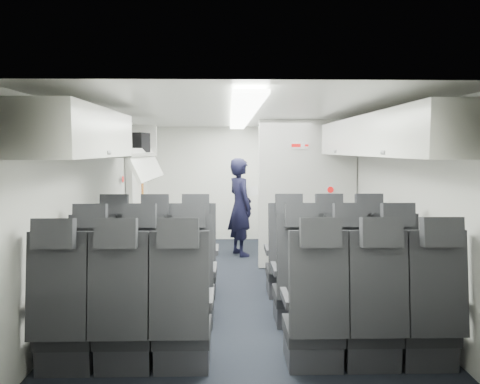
{
  "coord_description": "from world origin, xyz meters",
  "views": [
    {
      "loc": [
        -0.15,
        -5.89,
        1.73
      ],
      "look_at": [
        0.0,
        0.4,
        1.15
      ],
      "focal_mm": 35.0,
      "sensor_mm": 36.0,
      "label": 1
    }
  ],
  "objects_px": {
    "galley_unit": "(288,191)",
    "boarding_door": "(135,198)",
    "seat_row_front": "(242,263)",
    "carry_on_bag": "(131,143)",
    "seat_row_mid": "(245,285)",
    "seat_row_rear": "(248,319)",
    "flight_attendant": "(240,207)"
  },
  "relations": [
    {
      "from": "galley_unit",
      "to": "boarding_door",
      "type": "xyz_separation_m",
      "value": [
        -2.59,
        -1.17,
        0.0
      ]
    },
    {
      "from": "seat_row_front",
      "to": "carry_on_bag",
      "type": "height_order",
      "value": "carry_on_bag"
    },
    {
      "from": "carry_on_bag",
      "to": "seat_row_mid",
      "type": "bearing_deg",
      "value": -35.11
    },
    {
      "from": "seat_row_front",
      "to": "seat_row_rear",
      "type": "xyz_separation_m",
      "value": [
        0.0,
        -1.8,
        0.0
      ]
    },
    {
      "from": "seat_row_rear",
      "to": "galley_unit",
      "type": "bearing_deg",
      "value": 79.35
    },
    {
      "from": "seat_row_mid",
      "to": "boarding_door",
      "type": "distance_m",
      "value": 3.45
    },
    {
      "from": "seat_row_front",
      "to": "boarding_door",
      "type": "relative_size",
      "value": 1.79
    },
    {
      "from": "seat_row_mid",
      "to": "boarding_door",
      "type": "bearing_deg",
      "value": 118.77
    },
    {
      "from": "seat_row_front",
      "to": "galley_unit",
      "type": "relative_size",
      "value": 1.75
    },
    {
      "from": "boarding_door",
      "to": "flight_attendant",
      "type": "xyz_separation_m",
      "value": [
        1.67,
        0.1,
        -0.16
      ]
    },
    {
      "from": "carry_on_bag",
      "to": "boarding_door",
      "type": "bearing_deg",
      "value": 111.9
    },
    {
      "from": "carry_on_bag",
      "to": "seat_row_front",
      "type": "bearing_deg",
      "value": -11.43
    },
    {
      "from": "boarding_door",
      "to": "flight_attendant",
      "type": "relative_size",
      "value": 1.17
    },
    {
      "from": "seat_row_front",
      "to": "flight_attendant",
      "type": "distance_m",
      "value": 2.22
    },
    {
      "from": "seat_row_mid",
      "to": "carry_on_bag",
      "type": "xyz_separation_m",
      "value": [
        -1.39,
        1.51,
        1.41
      ]
    },
    {
      "from": "seat_row_mid",
      "to": "flight_attendant",
      "type": "relative_size",
      "value": 2.1
    },
    {
      "from": "seat_row_rear",
      "to": "boarding_door",
      "type": "height_order",
      "value": "boarding_door"
    },
    {
      "from": "seat_row_rear",
      "to": "seat_row_mid",
      "type": "bearing_deg",
      "value": 90.0
    },
    {
      "from": "galley_unit",
      "to": "seat_row_front",
      "type": "bearing_deg",
      "value": -106.28
    },
    {
      "from": "galley_unit",
      "to": "flight_attendant",
      "type": "distance_m",
      "value": 1.42
    },
    {
      "from": "seat_row_rear",
      "to": "flight_attendant",
      "type": "distance_m",
      "value": 4.0
    },
    {
      "from": "boarding_door",
      "to": "carry_on_bag",
      "type": "height_order",
      "value": "carry_on_bag"
    },
    {
      "from": "seat_row_mid",
      "to": "galley_unit",
      "type": "bearing_deg",
      "value": 77.12
    },
    {
      "from": "seat_row_mid",
      "to": "galley_unit",
      "type": "relative_size",
      "value": 1.75
    },
    {
      "from": "seat_row_front",
      "to": "carry_on_bag",
      "type": "distance_m",
      "value": 2.07
    },
    {
      "from": "seat_row_front",
      "to": "seat_row_mid",
      "type": "height_order",
      "value": "same"
    },
    {
      "from": "seat_row_rear",
      "to": "seat_row_front",
      "type": "bearing_deg",
      "value": 90.0
    },
    {
      "from": "galley_unit",
      "to": "carry_on_bag",
      "type": "xyz_separation_m",
      "value": [
        -2.34,
        -2.64,
        0.86
      ]
    },
    {
      "from": "seat_row_front",
      "to": "seat_row_mid",
      "type": "distance_m",
      "value": 0.9
    },
    {
      "from": "carry_on_bag",
      "to": "galley_unit",
      "type": "bearing_deg",
      "value": 60.78
    },
    {
      "from": "seat_row_mid",
      "to": "seat_row_rear",
      "type": "height_order",
      "value": "same"
    },
    {
      "from": "seat_row_front",
      "to": "carry_on_bag",
      "type": "bearing_deg",
      "value": 156.29
    }
  ]
}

